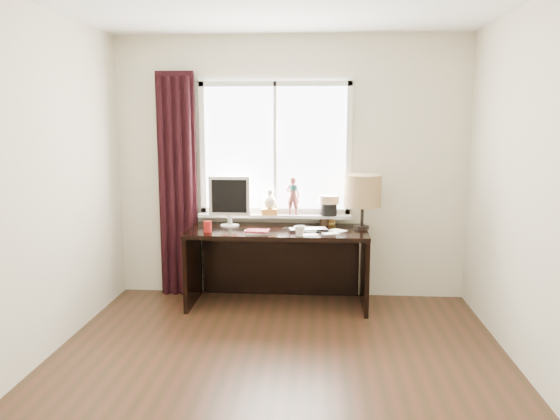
# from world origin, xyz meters

# --- Properties ---
(floor) EXTENTS (3.50, 4.00, 0.00)m
(floor) POSITION_xyz_m (0.00, 0.00, 0.00)
(floor) COLOR #332313
(floor) RESTS_ON ground
(wall_back) EXTENTS (3.50, 0.00, 2.60)m
(wall_back) POSITION_xyz_m (0.00, 2.00, 1.30)
(wall_back) COLOR beige
(wall_back) RESTS_ON ground
(wall_front) EXTENTS (3.50, 0.00, 2.60)m
(wall_front) POSITION_xyz_m (0.00, -2.00, 1.30)
(wall_front) COLOR beige
(wall_front) RESTS_ON ground
(wall_left) EXTENTS (0.00, 4.00, 2.60)m
(wall_left) POSITION_xyz_m (-1.75, 0.00, 1.30)
(wall_left) COLOR beige
(wall_left) RESTS_ON ground
(wall_right) EXTENTS (0.00, 4.00, 2.60)m
(wall_right) POSITION_xyz_m (1.75, 0.00, 1.30)
(wall_right) COLOR beige
(wall_right) RESTS_ON ground
(laptop) EXTENTS (0.38, 0.28, 0.03)m
(laptop) POSITION_xyz_m (0.19, 1.58, 0.76)
(laptop) COLOR silver
(laptop) RESTS_ON desk
(mug) EXTENTS (0.13, 0.13, 0.10)m
(mug) POSITION_xyz_m (0.12, 1.35, 0.80)
(mug) COLOR white
(mug) RESTS_ON desk
(red_cup) EXTENTS (0.08, 0.08, 0.10)m
(red_cup) POSITION_xyz_m (-0.74, 1.47, 0.80)
(red_cup) COLOR maroon
(red_cup) RESTS_ON desk
(window) EXTENTS (1.52, 0.23, 1.40)m
(window) POSITION_xyz_m (-0.13, 1.95, 1.30)
(window) COLOR white
(window) RESTS_ON ground
(curtain) EXTENTS (0.38, 0.09, 2.25)m
(curtain) POSITION_xyz_m (-1.13, 1.91, 1.12)
(curtain) COLOR black
(curtain) RESTS_ON floor
(desk) EXTENTS (1.70, 0.70, 0.75)m
(desk) POSITION_xyz_m (-0.10, 1.73, 0.51)
(desk) COLOR black
(desk) RESTS_ON floor
(monitor) EXTENTS (0.40, 0.18, 0.49)m
(monitor) POSITION_xyz_m (-0.58, 1.75, 1.03)
(monitor) COLOR beige
(monitor) RESTS_ON desk
(notebook_stack) EXTENTS (0.24, 0.18, 0.03)m
(notebook_stack) POSITION_xyz_m (-0.28, 1.43, 0.77)
(notebook_stack) COLOR beige
(notebook_stack) RESTS_ON desk
(brush_holder) EXTENTS (0.09, 0.09, 0.25)m
(brush_holder) POSITION_xyz_m (0.34, 1.88, 0.81)
(brush_holder) COLOR black
(brush_holder) RESTS_ON desk
(icon_frame) EXTENTS (0.10, 0.04, 0.13)m
(icon_frame) POSITION_xyz_m (0.40, 1.92, 0.81)
(icon_frame) COLOR gold
(icon_frame) RESTS_ON desk
(table_lamp) EXTENTS (0.35, 0.35, 0.52)m
(table_lamp) POSITION_xyz_m (0.70, 1.70, 1.11)
(table_lamp) COLOR black
(table_lamp) RESTS_ON desk
(loose_papers) EXTENTS (0.45, 0.38, 0.00)m
(loose_papers) POSITION_xyz_m (0.36, 1.50, 0.75)
(loose_papers) COLOR white
(loose_papers) RESTS_ON desk
(desk_cables) EXTENTS (0.46, 0.32, 0.01)m
(desk_cables) POSITION_xyz_m (0.17, 1.63, 0.75)
(desk_cables) COLOR black
(desk_cables) RESTS_ON desk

